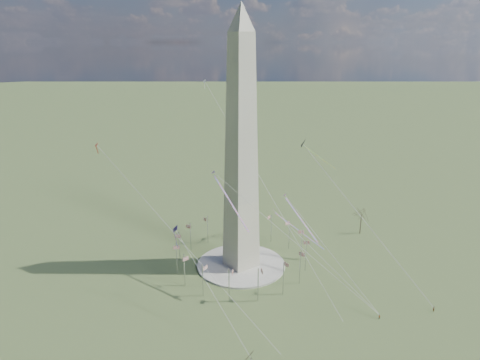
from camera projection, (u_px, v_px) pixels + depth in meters
ground at (241, 266)px, 175.42m from camera, size 2000.00×2000.00×0.00m
plaza at (241, 265)px, 175.30m from camera, size 36.00×36.00×0.80m
washington_monument at (241, 152)px, 160.71m from camera, size 15.56×15.56×100.00m
flagpole_ring at (241, 250)px, 173.19m from camera, size 54.40×54.40×13.00m
tree_near at (362, 213)px, 201.69m from camera, size 8.32×8.32×14.56m
person_east at (434, 309)px, 145.17m from camera, size 0.84×0.82×1.95m
person_west at (251, 360)px, 121.96m from camera, size 1.05×1.00×1.71m
person_centre at (379, 317)px, 141.31m from camera, size 1.01×0.50×1.67m
kite_delta_black at (305, 146)px, 189.57m from camera, size 14.98×13.94×13.72m
kite_diamond_purple at (175, 232)px, 148.78m from camera, size 2.45×3.13×9.13m
kite_streamer_left at (296, 212)px, 172.65m from camera, size 1.98×21.06×14.46m
kite_streamer_mid at (225, 192)px, 153.20m from camera, size 2.26×23.89×16.39m
kite_streamer_right at (291, 224)px, 179.27m from camera, size 13.99×19.57×15.66m
kite_small_red at (97, 146)px, 163.96m from camera, size 1.51×2.14×4.44m
kite_small_white at (205, 82)px, 192.69m from camera, size 1.31×1.98×4.27m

